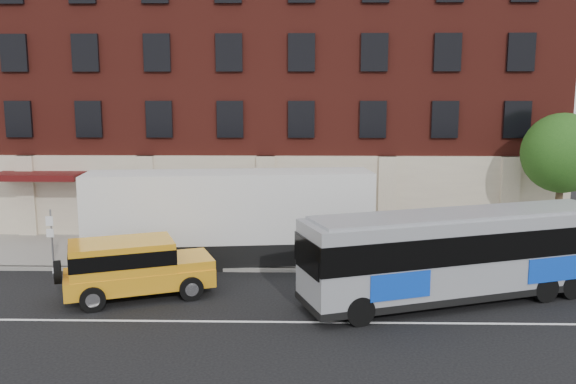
{
  "coord_description": "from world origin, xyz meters",
  "views": [
    {
      "loc": [
        1.73,
        -17.44,
        7.08
      ],
      "look_at": [
        1.24,
        5.5,
        3.37
      ],
      "focal_mm": 37.14,
      "sensor_mm": 36.0,
      "label": 1
    }
  ],
  "objects_px": {
    "city_bus": "(463,252)",
    "sign_pole": "(51,235)",
    "street_tree": "(563,156)",
    "shipping_container": "(230,219)",
    "yellow_suv": "(132,265)"
  },
  "relations": [
    {
      "from": "sign_pole",
      "to": "yellow_suv",
      "type": "bearing_deg",
      "value": -38.31
    },
    {
      "from": "street_tree",
      "to": "shipping_container",
      "type": "xyz_separation_m",
      "value": [
        -14.77,
        -2.39,
        -2.45
      ]
    },
    {
      "from": "shipping_container",
      "to": "yellow_suv",
      "type": "bearing_deg",
      "value": -124.85
    },
    {
      "from": "street_tree",
      "to": "yellow_suv",
      "type": "xyz_separation_m",
      "value": [
        -17.78,
        -6.71,
        -3.22
      ]
    },
    {
      "from": "yellow_suv",
      "to": "shipping_container",
      "type": "bearing_deg",
      "value": 55.15
    },
    {
      "from": "city_bus",
      "to": "shipping_container",
      "type": "distance_m",
      "value": 9.65
    },
    {
      "from": "sign_pole",
      "to": "city_bus",
      "type": "bearing_deg",
      "value": -12.16
    },
    {
      "from": "shipping_container",
      "to": "sign_pole",
      "type": "bearing_deg",
      "value": -172.59
    },
    {
      "from": "sign_pole",
      "to": "shipping_container",
      "type": "height_order",
      "value": "shipping_container"
    },
    {
      "from": "shipping_container",
      "to": "street_tree",
      "type": "bearing_deg",
      "value": 9.2
    },
    {
      "from": "city_bus",
      "to": "sign_pole",
      "type": "bearing_deg",
      "value": 167.84
    },
    {
      "from": "shipping_container",
      "to": "city_bus",
      "type": "bearing_deg",
      "value": -26.91
    },
    {
      "from": "city_bus",
      "to": "street_tree",
      "type": "bearing_deg",
      "value": 47.58
    },
    {
      "from": "street_tree",
      "to": "city_bus",
      "type": "xyz_separation_m",
      "value": [
        -6.17,
        -6.76,
        -2.67
      ]
    },
    {
      "from": "sign_pole",
      "to": "street_tree",
      "type": "relative_size",
      "value": 0.4
    }
  ]
}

